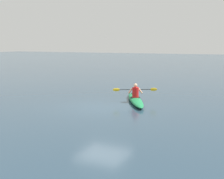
{
  "coord_description": "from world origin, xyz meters",
  "views": [
    {
      "loc": [
        -6.91,
        13.21,
        3.19
      ],
      "look_at": [
        -1.37,
        1.83,
        1.26
      ],
      "focal_mm": 48.64,
      "sensor_mm": 36.0,
      "label": 1
    }
  ],
  "objects": [
    {
      "name": "kayak",
      "position": [
        -0.92,
        -2.01,
        0.14
      ],
      "size": [
        2.65,
        4.11,
        0.27
      ],
      "color": "#19723F",
      "rests_on": "ground"
    },
    {
      "name": "ground_plane",
      "position": [
        0.0,
        0.0,
        0.0
      ],
      "size": [
        160.0,
        160.0,
        0.0
      ],
      "primitive_type": "plane",
      "color": "#233847"
    },
    {
      "name": "kayaker",
      "position": [
        -0.9,
        -2.04,
        0.6
      ],
      "size": [
        2.18,
        1.23,
        0.76
      ],
      "color": "red",
      "rests_on": "kayak"
    }
  ]
}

